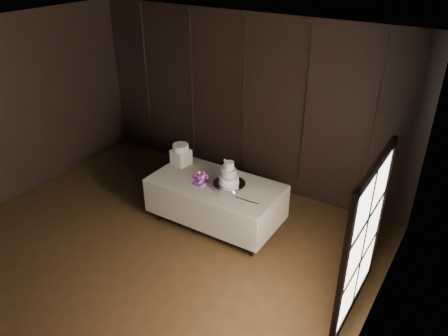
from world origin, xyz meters
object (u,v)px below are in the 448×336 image
at_px(bouquet, 200,177).
at_px(small_cake, 181,147).
at_px(box_pedestal, 181,157).
at_px(wedding_cake, 227,175).
at_px(display_table, 216,202).
at_px(cake_stand, 229,186).

xyz_separation_m(bouquet, small_cake, (-0.57, 0.27, 0.24)).
distance_m(box_pedestal, small_cake, 0.18).
bearing_deg(box_pedestal, bouquet, -25.45).
relative_size(wedding_cake, box_pedestal, 1.32).
bearing_deg(bouquet, display_table, 18.86).
bearing_deg(wedding_cake, small_cake, -172.75).
xyz_separation_m(display_table, wedding_cake, (0.23, -0.05, 0.57)).
distance_m(display_table, small_cake, 1.04).
xyz_separation_m(display_table, bouquet, (-0.22, -0.08, 0.41)).
xyz_separation_m(box_pedestal, small_cake, (0.00, 0.00, 0.18)).
height_order(wedding_cake, bouquet, wedding_cake).
bearing_deg(wedding_cake, cake_stand, 50.43).
bearing_deg(cake_stand, box_pedestal, 167.62).
bearing_deg(bouquet, small_cake, 154.55).
height_order(wedding_cake, small_cake, wedding_cake).
bearing_deg(display_table, small_cake, 165.60).
bearing_deg(box_pedestal, small_cake, 0.00).
distance_m(wedding_cake, small_cake, 1.06).
xyz_separation_m(cake_stand, small_cake, (-1.06, 0.23, 0.26)).
height_order(bouquet, small_cake, small_cake).
relative_size(wedding_cake, small_cake, 1.35).
bearing_deg(box_pedestal, wedding_cake, -13.43).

